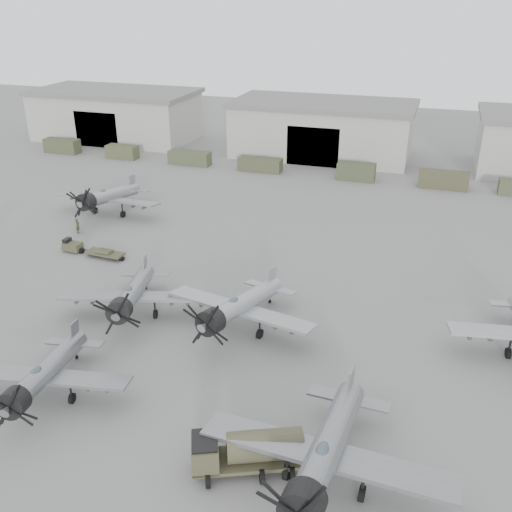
{
  "coord_description": "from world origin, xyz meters",
  "views": [
    {
      "loc": [
        18.24,
        -29.42,
        24.79
      ],
      "look_at": [
        3.57,
        15.9,
        2.5
      ],
      "focal_mm": 40.0,
      "sensor_mm": 36.0,
      "label": 1
    }
  ],
  "objects_px": {
    "aircraft_mid_1": "(131,295)",
    "aircraft_near_2": "(325,455)",
    "aircraft_far_0": "(106,197)",
    "fuel_tanker": "(248,449)",
    "ground_crew": "(78,226)",
    "aircraft_near_1": "(42,376)",
    "tug_trailer": "(85,249)",
    "aircraft_mid_2": "(238,307)"
  },
  "relations": [
    {
      "from": "aircraft_near_1",
      "to": "tug_trailer",
      "type": "height_order",
      "value": "aircraft_near_1"
    },
    {
      "from": "aircraft_near_1",
      "to": "ground_crew",
      "type": "relative_size",
      "value": 6.67
    },
    {
      "from": "aircraft_near_2",
      "to": "aircraft_far_0",
      "type": "bearing_deg",
      "value": 138.23
    },
    {
      "from": "aircraft_mid_1",
      "to": "aircraft_mid_2",
      "type": "bearing_deg",
      "value": -11.84
    },
    {
      "from": "aircraft_far_0",
      "to": "aircraft_mid_1",
      "type": "bearing_deg",
      "value": -52.2
    },
    {
      "from": "aircraft_mid_1",
      "to": "aircraft_near_2",
      "type": "bearing_deg",
      "value": -50.62
    },
    {
      "from": "fuel_tanker",
      "to": "aircraft_near_2",
      "type": "bearing_deg",
      "value": -26.83
    },
    {
      "from": "aircraft_near_1",
      "to": "tug_trailer",
      "type": "xyz_separation_m",
      "value": [
        -10.8,
        21.07,
        -1.56
      ]
    },
    {
      "from": "aircraft_near_1",
      "to": "aircraft_mid_2",
      "type": "height_order",
      "value": "aircraft_mid_2"
    },
    {
      "from": "ground_crew",
      "to": "aircraft_mid_1",
      "type": "bearing_deg",
      "value": -146.82
    },
    {
      "from": "aircraft_mid_2",
      "to": "tug_trailer",
      "type": "height_order",
      "value": "aircraft_mid_2"
    },
    {
      "from": "ground_crew",
      "to": "aircraft_near_2",
      "type": "bearing_deg",
      "value": -141.84
    },
    {
      "from": "aircraft_near_2",
      "to": "fuel_tanker",
      "type": "bearing_deg",
      "value": -179.89
    },
    {
      "from": "aircraft_near_1",
      "to": "aircraft_near_2",
      "type": "relative_size",
      "value": 0.82
    },
    {
      "from": "aircraft_far_0",
      "to": "fuel_tanker",
      "type": "bearing_deg",
      "value": -46.68
    },
    {
      "from": "aircraft_far_0",
      "to": "fuel_tanker",
      "type": "relative_size",
      "value": 1.91
    },
    {
      "from": "aircraft_near_2",
      "to": "aircraft_far_0",
      "type": "relative_size",
      "value": 1.07
    },
    {
      "from": "aircraft_mid_2",
      "to": "aircraft_near_2",
      "type": "bearing_deg",
      "value": -42.64
    },
    {
      "from": "aircraft_mid_1",
      "to": "ground_crew",
      "type": "height_order",
      "value": "aircraft_mid_1"
    },
    {
      "from": "aircraft_near_2",
      "to": "ground_crew",
      "type": "xyz_separation_m",
      "value": [
        -33.67,
        27.34,
        -1.68
      ]
    },
    {
      "from": "aircraft_near_2",
      "to": "fuel_tanker",
      "type": "height_order",
      "value": "aircraft_near_2"
    },
    {
      "from": "aircraft_near_2",
      "to": "aircraft_far_0",
      "type": "height_order",
      "value": "aircraft_near_2"
    },
    {
      "from": "ground_crew",
      "to": "fuel_tanker",
      "type": "bearing_deg",
      "value": -145.54
    },
    {
      "from": "aircraft_mid_1",
      "to": "ground_crew",
      "type": "distance_m",
      "value": 20.87
    },
    {
      "from": "aircraft_near_1",
      "to": "aircraft_near_2",
      "type": "bearing_deg",
      "value": -15.59
    },
    {
      "from": "aircraft_near_2",
      "to": "ground_crew",
      "type": "distance_m",
      "value": 43.41
    },
    {
      "from": "fuel_tanker",
      "to": "ground_crew",
      "type": "relative_size",
      "value": 3.94
    },
    {
      "from": "aircraft_far_0",
      "to": "fuel_tanker",
      "type": "height_order",
      "value": "aircraft_far_0"
    },
    {
      "from": "aircraft_near_2",
      "to": "tug_trailer",
      "type": "height_order",
      "value": "aircraft_near_2"
    },
    {
      "from": "fuel_tanker",
      "to": "aircraft_near_1",
      "type": "bearing_deg",
      "value": 150.52
    },
    {
      "from": "aircraft_far_0",
      "to": "tug_trailer",
      "type": "bearing_deg",
      "value": -69.04
    },
    {
      "from": "aircraft_mid_1",
      "to": "fuel_tanker",
      "type": "distance_m",
      "value": 19.13
    },
    {
      "from": "aircraft_mid_2",
      "to": "ground_crew",
      "type": "height_order",
      "value": "aircraft_mid_2"
    },
    {
      "from": "aircraft_near_2",
      "to": "tug_trailer",
      "type": "relative_size",
      "value": 1.99
    },
    {
      "from": "aircraft_near_2",
      "to": "aircraft_mid_1",
      "type": "distance_m",
      "value": 22.7
    },
    {
      "from": "aircraft_mid_1",
      "to": "aircraft_mid_2",
      "type": "xyz_separation_m",
      "value": [
        8.99,
        0.67,
        0.1
      ]
    },
    {
      "from": "aircraft_mid_1",
      "to": "aircraft_far_0",
      "type": "xyz_separation_m",
      "value": [
        -14.64,
        20.24,
        0.18
      ]
    },
    {
      "from": "aircraft_near_2",
      "to": "aircraft_mid_1",
      "type": "relative_size",
      "value": 1.15
    },
    {
      "from": "aircraft_mid_1",
      "to": "aircraft_far_0",
      "type": "bearing_deg",
      "value": 109.76
    },
    {
      "from": "aircraft_mid_1",
      "to": "tug_trailer",
      "type": "relative_size",
      "value": 1.72
    },
    {
      "from": "aircraft_near_1",
      "to": "ground_crew",
      "type": "distance_m",
      "value": 29.64
    },
    {
      "from": "ground_crew",
      "to": "aircraft_far_0",
      "type": "bearing_deg",
      "value": -15.99
    }
  ]
}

